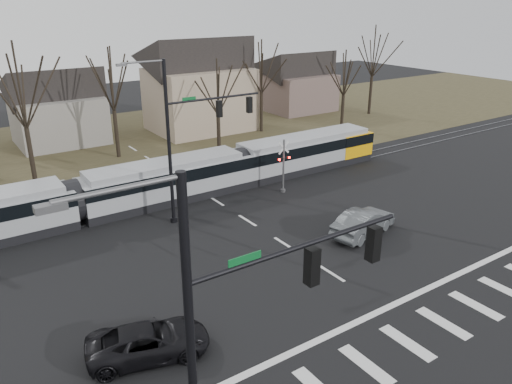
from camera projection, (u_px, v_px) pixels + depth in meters
ground at (359, 290)px, 24.50m from camera, size 140.00×140.00×0.00m
grass_verge at (125, 144)px, 49.17m from camera, size 140.00×28.00×0.01m
crosswalk at (426, 332)px, 21.42m from camera, size 27.00×2.60×0.01m
stop_line at (387, 308)px, 23.11m from camera, size 28.00×0.35×0.01m
lane_dashes at (203, 192)px, 36.83m from camera, size 0.18×30.00×0.01m
rail_pair at (204, 193)px, 36.67m from camera, size 90.00×1.52×0.06m
tram at (164, 180)px, 34.70m from camera, size 38.42×2.85×2.91m
sedan at (363, 222)px, 30.05m from camera, size 3.71×5.53×1.59m
suv at (148, 341)px, 19.82m from camera, size 4.82×6.04×1.35m
signal_pole_near_left at (249, 331)px, 12.36m from camera, size 9.28×0.44×10.20m
signal_pole_far at (192, 132)px, 30.81m from camera, size 9.28×0.44×10.20m
rail_crossing_signal at (283, 168)px, 36.30m from camera, size 1.08×0.36×4.00m
tree_row at (166, 101)px, 43.78m from camera, size 59.20×7.20×10.00m
house_b at (57, 103)px, 48.19m from camera, size 8.64×7.56×7.65m
house_c at (199, 81)px, 52.75m from camera, size 10.80×8.64×10.10m
house_d at (298, 79)px, 62.61m from camera, size 8.64×7.56×7.65m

